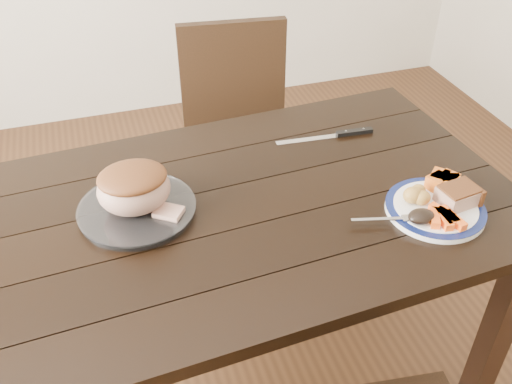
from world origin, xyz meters
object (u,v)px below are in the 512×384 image
object	(u,v)px
dinner_plate	(435,209)
roast_joint	(134,189)
dining_table	(226,234)
serving_platter	(137,210)
fork	(391,219)
pork_slice	(458,196)
carving_knife	(343,134)
chair_far	(238,130)

from	to	relation	value
dinner_plate	roast_joint	distance (m)	0.79
dining_table	serving_platter	world-z (taller)	serving_platter
dining_table	fork	distance (m)	0.45
pork_slice	roast_joint	distance (m)	0.85
pork_slice	roast_joint	bearing A→B (deg)	163.53
dining_table	pork_slice	bearing A→B (deg)	-17.86
dining_table	roast_joint	size ratio (longest dim) A/B	8.71
carving_knife	roast_joint	bearing A→B (deg)	-159.92
dinner_plate	carving_knife	xyz separation A→B (m)	(-0.07, 0.43, -0.00)
chair_far	dinner_plate	size ratio (longest dim) A/B	3.55
dining_table	serving_platter	size ratio (longest dim) A/B	5.44
chair_far	dining_table	bearing A→B (deg)	78.19
dinner_plate	carving_knife	size ratio (longest dim) A/B	0.82
carving_knife	dinner_plate	bearing A→B (deg)	-76.14
serving_platter	roast_joint	world-z (taller)	roast_joint
dinner_plate	fork	size ratio (longest dim) A/B	1.49
chair_far	roast_joint	bearing A→B (deg)	62.06
pork_slice	carving_knife	bearing A→B (deg)	106.68
chair_far	roast_joint	size ratio (longest dim) A/B	4.91
dinner_plate	serving_platter	distance (m)	0.79
dining_table	roast_joint	xyz separation A→B (m)	(-0.23, 0.05, 0.17)
chair_far	fork	world-z (taller)	chair_far
dinner_plate	fork	distance (m)	0.14
dinner_plate	pork_slice	xyz separation A→B (m)	(0.06, -0.00, 0.03)
dinner_plate	carving_knife	distance (m)	0.43
dinner_plate	serving_platter	world-z (taller)	serving_platter
pork_slice	serving_platter	bearing A→B (deg)	163.53
fork	roast_joint	xyz separation A→B (m)	(-0.61, 0.25, 0.06)
serving_platter	dinner_plate	bearing A→B (deg)	-17.32
dining_table	roast_joint	world-z (taller)	roast_joint
dinner_plate	pork_slice	bearing A→B (deg)	-4.76
carving_knife	serving_platter	bearing A→B (deg)	-159.92
chair_far	carving_knife	bearing A→B (deg)	119.59
roast_joint	chair_far	bearing A→B (deg)	55.27
pork_slice	dinner_plate	bearing A→B (deg)	175.24
dining_table	roast_joint	distance (m)	0.29
roast_joint	carving_knife	size ratio (longest dim) A/B	0.59
dining_table	chair_far	world-z (taller)	chair_far
dining_table	pork_slice	xyz separation A→B (m)	(0.59, -0.19, 0.13)
serving_platter	carving_knife	world-z (taller)	serving_platter
dining_table	roast_joint	bearing A→B (deg)	167.21
serving_platter	carving_knife	xyz separation A→B (m)	(0.68, 0.19, -0.00)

